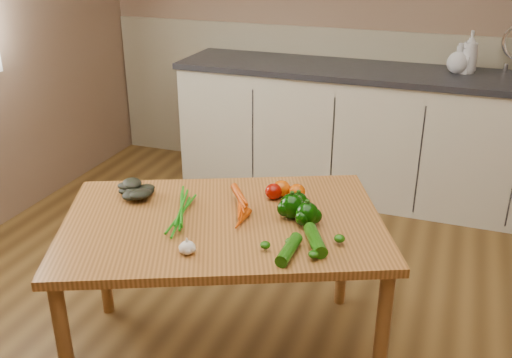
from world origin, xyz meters
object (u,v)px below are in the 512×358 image
object	(u,v)px
tomato_a	(274,191)
zucchini_b	(289,250)
pepper_b	(298,202)
tomato_b	(281,188)
soap_bottle_b	(464,60)
garlic_bulb	(187,248)
table	(223,236)
soap_bottle_a	(470,52)
carrot_bunch	(222,207)
zucchini_a	(315,240)
tomato_c	(297,192)
pepper_a	(292,206)
pepper_c	(307,214)
soap_bottle_c	(459,58)
leafy_greens	(133,187)

from	to	relation	value
tomato_a	zucchini_b	distance (m)	0.47
pepper_b	tomato_b	world-z (taller)	pepper_b
soap_bottle_b	garlic_bulb	size ratio (longest dim) A/B	2.85
table	soap_bottle_a	distance (m)	2.21
soap_bottle_a	carrot_bunch	size ratio (longest dim) A/B	1.12
tomato_b	zucchini_a	size ratio (longest dim) A/B	0.43
soap_bottle_a	garlic_bulb	world-z (taller)	soap_bottle_a
soap_bottle_a	tomato_b	size ratio (longest dim) A/B	3.39
tomato_b	tomato_a	bearing A→B (deg)	-122.10
soap_bottle_b	pepper_b	size ratio (longest dim) A/B	2.06
pepper_b	zucchini_b	size ratio (longest dim) A/B	0.44
garlic_bulb	zucchini_a	world-z (taller)	zucchini_a
tomato_a	tomato_c	bearing A→B (deg)	20.04
garlic_bulb	carrot_bunch	bearing A→B (deg)	91.07
pepper_a	tomato_a	size ratio (longest dim) A/B	1.34
soap_bottle_a	pepper_a	bearing A→B (deg)	69.54
soap_bottle_b	tomato_c	size ratio (longest dim) A/B	2.24
soap_bottle_a	pepper_b	xyz separation A→B (m)	(-0.59, -1.83, -0.31)
table	pepper_b	bearing A→B (deg)	9.74
table	tomato_c	bearing A→B (deg)	27.91
carrot_bunch	pepper_c	xyz separation A→B (m)	(0.35, 0.03, 0.02)
soap_bottle_c	tomato_a	size ratio (longest dim) A/B	2.49
carrot_bunch	zucchini_a	xyz separation A→B (m)	(0.42, -0.12, -0.01)
table	leafy_greens	bearing A→B (deg)	148.32
table	pepper_c	size ratio (longest dim) A/B	15.82
soap_bottle_c	pepper_a	distance (m)	1.97
pepper_b	tomato_c	size ratio (longest dim) A/B	1.09
garlic_bulb	soap_bottle_c	bearing A→B (deg)	70.53
tomato_c	zucchini_a	bearing A→B (deg)	-64.24
soap_bottle_a	soap_bottle_c	distance (m)	0.07
garlic_bulb	zucchini_b	distance (m)	0.36
pepper_a	zucchini_b	xyz separation A→B (m)	(0.08, -0.28, -0.03)
soap_bottle_b	garlic_bulb	xyz separation A→B (m)	(-0.84, -2.28, -0.28)
soap_bottle_a	garlic_bulb	xyz separation A→B (m)	(-0.87, -2.29, -0.33)
table	garlic_bulb	size ratio (longest dim) A/B	25.99
pepper_b	zucchini_a	size ratio (longest dim) A/B	0.43
leafy_greens	pepper_b	world-z (taller)	leafy_greens
leafy_greens	pepper_a	xyz separation A→B (m)	(0.70, 0.05, 0.00)
soap_bottle_b	pepper_a	size ratio (longest dim) A/B	1.64
leafy_greens	tomato_a	distance (m)	0.61
tomato_a	zucchini_a	bearing A→B (deg)	-50.71
pepper_a	table	bearing A→B (deg)	-156.56
pepper_b	zucchini_a	bearing A→B (deg)	-61.48
table	tomato_a	xyz separation A→B (m)	(0.13, 0.25, 0.11)
leafy_greens	zucchini_b	xyz separation A→B (m)	(0.78, -0.24, -0.02)
pepper_b	pepper_c	world-z (taller)	pepper_c
leafy_greens	tomato_c	bearing A→B (deg)	18.20
pepper_a	pepper_b	xyz separation A→B (m)	(0.01, 0.06, -0.01)
garlic_bulb	pepper_a	world-z (taller)	pepper_a
tomato_b	zucchini_b	distance (m)	0.49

